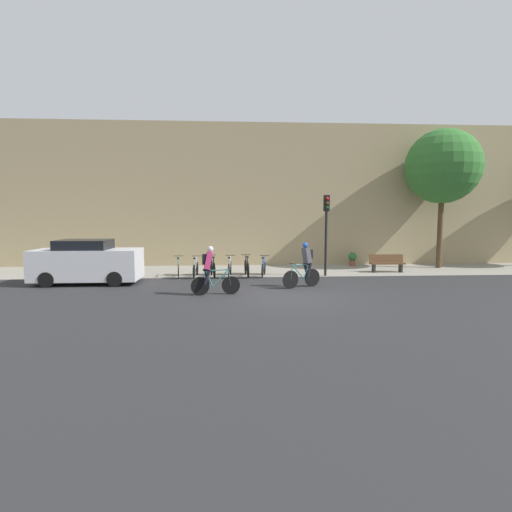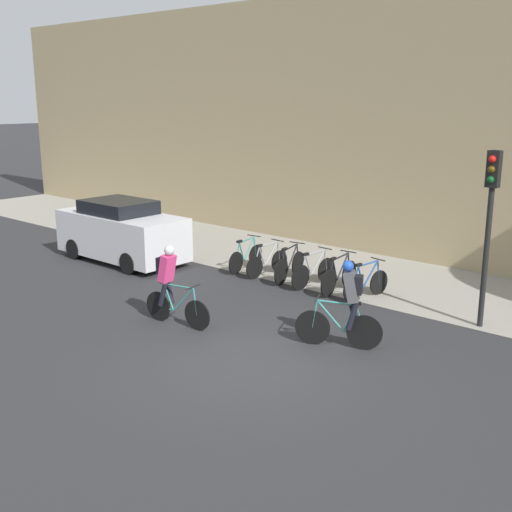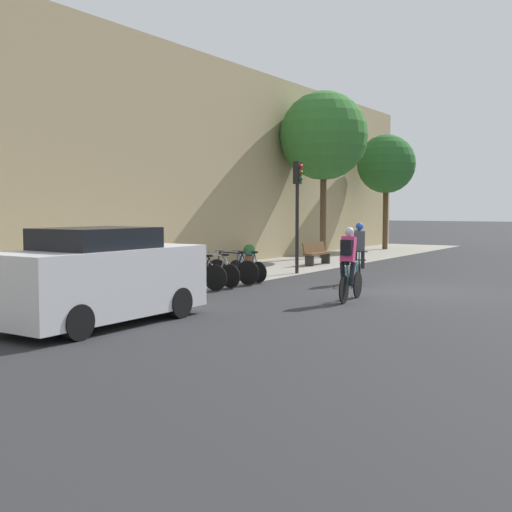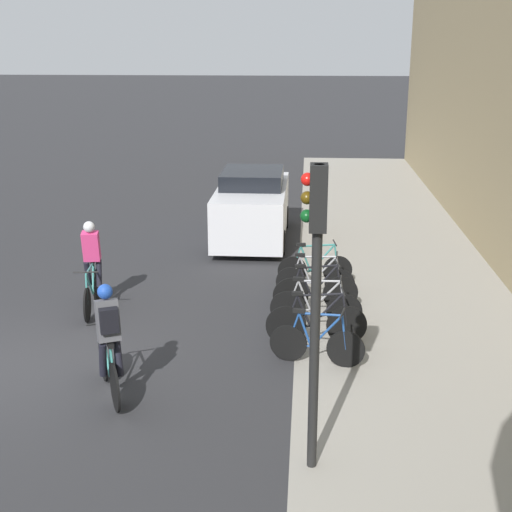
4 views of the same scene
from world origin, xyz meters
name	(u,v)px [view 2 (image 2 of 4)]	position (x,y,z in m)	size (l,w,h in m)	color
ground	(251,363)	(0.00, 0.00, 0.00)	(200.00, 200.00, 0.00)	#2B2B2D
kerb_strip	(419,285)	(0.00, 6.75, 0.00)	(44.00, 4.50, 0.01)	gray
building_facade	(470,128)	(0.00, 9.30, 4.02)	(44.00, 0.60, 8.04)	tan
cyclist_pink	(170,282)	(-2.76, 0.47, 0.95)	(1.77, 0.51, 1.77)	black
cyclist_grey	(347,303)	(0.93, 1.82, 0.95)	(1.61, 0.78, 1.80)	black
parked_bike_0	(246,257)	(-4.48, 4.86, 0.39)	(0.46, 1.62, 0.96)	black
parked_bike_1	(267,262)	(-3.68, 4.86, 0.39)	(0.46, 1.63, 0.95)	black
parked_bike_2	(290,266)	(-2.88, 4.86, 0.41)	(0.47, 1.67, 0.99)	black
parked_bike_3	(314,271)	(-2.08, 4.86, 0.40)	(0.46, 1.71, 0.97)	black
parked_bike_4	(339,276)	(-1.28, 4.86, 0.42)	(0.46, 1.77, 0.99)	black
parked_bike_5	(366,283)	(-0.49, 4.86, 0.39)	(0.47, 1.56, 0.95)	black
traffic_light_pole	(490,207)	(2.46, 4.77, 2.63)	(0.26, 0.30, 3.81)	black
parked_car	(122,232)	(-8.04, 3.22, 0.90)	(4.30, 1.84, 1.85)	silver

